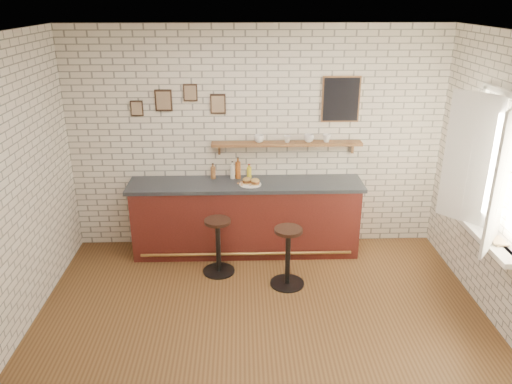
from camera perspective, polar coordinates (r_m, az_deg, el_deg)
ground at (r=5.57m, az=0.73°, el=-15.00°), size 5.00×5.00×0.00m
bar_counter at (r=6.77m, az=-1.16°, el=-2.91°), size 3.10×0.65×1.01m
sandwich_plate at (r=6.51m, az=-0.66°, el=0.90°), size 0.28×0.28×0.01m
ciabatta_sandwich at (r=6.49m, az=-0.56°, el=1.27°), size 0.26×0.19×0.08m
potato_chips at (r=6.51m, az=-0.92°, el=0.96°), size 0.26×0.19×0.00m
bitters_bottle_brown at (r=6.72m, az=-4.93°, el=2.25°), size 0.07×0.07×0.22m
bitters_bottle_white at (r=6.71m, az=-2.70°, el=2.37°), size 0.06×0.06×0.24m
bitters_bottle_amber at (r=6.70m, az=-2.07°, el=2.55°), size 0.07×0.07×0.29m
condiment_bottle_yellow at (r=6.72m, az=-0.79°, el=2.27°), size 0.06×0.06×0.20m
bar_stool_left at (r=6.33m, az=-4.35°, el=-5.99°), size 0.41×0.41×0.73m
bar_stool_right at (r=6.06m, az=3.66°, el=-7.20°), size 0.42×0.42×0.76m
wall_shelf at (r=6.65m, az=3.54°, el=5.52°), size 2.00×0.18×0.18m
shelf_cup_a at (r=6.61m, az=0.35°, el=6.11°), size 0.17×0.17×0.10m
shelf_cup_b at (r=6.63m, az=3.59°, el=6.06°), size 0.13×0.13×0.09m
shelf_cup_c at (r=6.66m, az=6.06°, el=6.12°), size 0.17×0.17×0.10m
shelf_cup_d at (r=6.70m, az=8.08°, el=6.11°), size 0.13×0.13×0.10m
back_wall_decor at (r=6.58m, az=2.06°, el=10.46°), size 2.96×0.02×0.56m
window_sill at (r=5.95m, az=24.50°, el=-4.50°), size 0.20×1.35×0.06m
casement_window at (r=5.66m, az=25.28°, el=2.33°), size 0.40×1.30×1.56m
book_lower at (r=5.73m, az=25.39°, el=-5.21°), size 0.17×0.21×0.02m
book_upper at (r=5.73m, az=25.33°, el=-4.97°), size 0.20×0.24×0.02m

